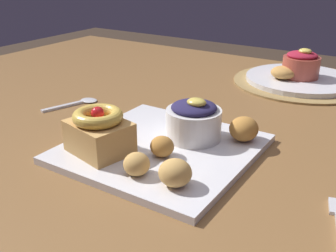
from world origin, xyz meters
name	(u,v)px	position (x,y,z in m)	size (l,w,h in m)	color
dining_table	(190,144)	(0.00, 0.00, 0.65)	(1.56, 1.04, 0.73)	brown
woven_placemat	(300,82)	(0.14, 0.32, 0.73)	(0.34, 0.34, 0.01)	#997A47
front_plate	(162,149)	(0.06, -0.20, 0.74)	(0.29, 0.29, 0.01)	white
cake_slice	(99,132)	(-0.01, -0.27, 0.78)	(0.11, 0.10, 0.08)	tan
berry_ramekin	(194,120)	(0.09, -0.14, 0.78)	(0.09, 0.09, 0.08)	white
fritter_front	(162,146)	(0.08, -0.23, 0.76)	(0.04, 0.04, 0.03)	#BC7F38
fritter_middle	(175,173)	(0.14, -0.29, 0.76)	(0.05, 0.05, 0.04)	tan
fritter_back	(137,164)	(0.08, -0.30, 0.76)	(0.04, 0.04, 0.03)	tan
fritter_extra	(244,129)	(0.16, -0.10, 0.76)	(0.05, 0.05, 0.04)	#BC7F38
back_plate	(301,79)	(0.14, 0.32, 0.74)	(0.28, 0.28, 0.01)	white
back_ramekin	(301,64)	(0.14, 0.32, 0.78)	(0.09, 0.09, 0.08)	#B24C3D
back_pastry	(284,72)	(0.11, 0.28, 0.76)	(0.06, 0.06, 0.03)	#C68E47
spoon	(78,103)	(-0.23, -0.10, 0.73)	(0.06, 0.12, 0.00)	silver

